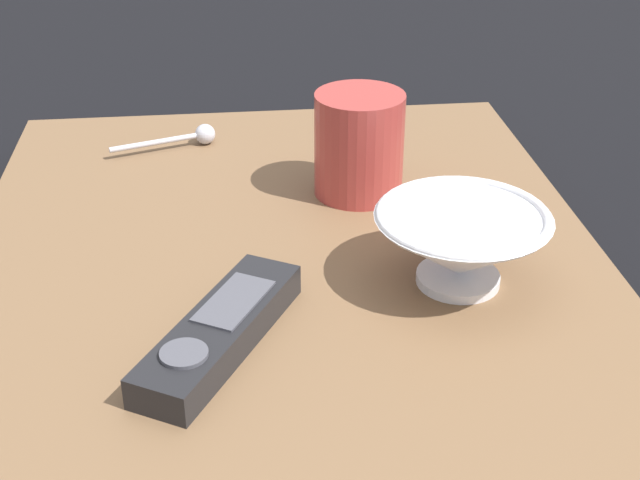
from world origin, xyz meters
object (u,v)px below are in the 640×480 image
Objects in this scene: cereal_bowl at (461,243)px; coffee_mug at (359,145)px; teaspoon at (193,136)px; tv_remote_near at (220,331)px.

coffee_mug is at bearing 18.07° from cereal_bowl.
coffee_mug is (0.17, 0.06, 0.01)m from cereal_bowl.
cereal_bowl is 1.26× the size of teaspoon.
tv_remote_near is at bearing -176.14° from teaspoon.
tv_remote_near is at bearing 150.39° from coffee_mug.
tv_remote_near is (-0.38, -0.03, 0.00)m from teaspoon.
cereal_bowl is 0.38m from teaspoon.
teaspoon is 0.63× the size of tv_remote_near.
coffee_mug reaches higher than tv_remote_near.
cereal_bowl is 0.21m from tv_remote_near.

